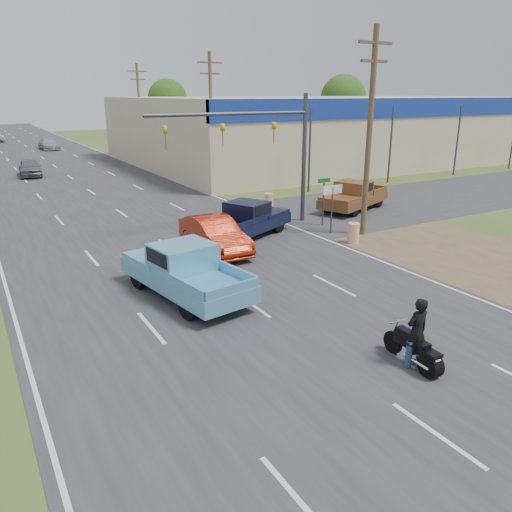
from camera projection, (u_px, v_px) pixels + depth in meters
ground at (436, 435)px, 10.67m from camera, size 200.00×200.00×0.00m
main_road at (70, 177)px, 43.53m from camera, size 15.00×180.00×0.02m
cross_road at (154, 236)px, 25.46m from camera, size 120.00×10.00×0.02m
dirt_verge at (428, 244)px, 24.15m from camera, size 8.00×18.00×0.01m
big_box_store at (355, 127)px, 57.75m from camera, size 50.00×28.10×6.60m
utility_pole_1 at (370, 129)px, 24.25m from camera, size 2.00×0.28×10.00m
utility_pole_2 at (211, 116)px, 39.04m from camera, size 2.00×0.28×10.00m
utility_pole_3 at (140, 109)px, 53.82m from camera, size 2.00×0.28×10.00m
tree_3 at (343, 98)px, 92.56m from camera, size 8.40×8.40×10.40m
tree_5 at (168, 99)px, 101.25m from camera, size 7.98×7.98×9.88m
barrel_0 at (354, 233)px, 24.20m from camera, size 0.56×0.56×1.00m
barrel_1 at (269, 201)px, 31.38m from camera, size 0.56×0.56×1.00m
lane_sign at (332, 197)px, 25.51m from camera, size 1.20×0.08×2.52m
street_name_sign at (323, 197)px, 27.12m from camera, size 0.80×0.08×2.61m
signal_mast at (263, 137)px, 25.93m from camera, size 9.12×0.40×7.00m
red_convertible at (215, 235)px, 22.79m from camera, size 1.78×4.88×1.60m
motorcycle at (416, 351)px, 13.18m from camera, size 0.64×2.08×1.05m
rider at (416, 335)px, 13.08m from camera, size 0.70×0.48×1.86m
blue_pickup at (183, 269)px, 17.82m from camera, size 3.13×6.09×1.93m
navy_pickup at (247, 219)px, 25.23m from camera, size 5.80×4.21×1.80m
brown_pickup at (353, 196)px, 30.95m from camera, size 5.87×4.00×1.82m
distant_car_grey at (30, 168)px, 43.74m from camera, size 2.09×4.52×1.50m
distant_car_silver at (49, 144)px, 64.70m from camera, size 2.23×5.07×1.45m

